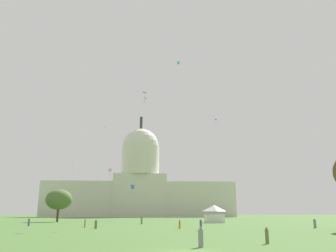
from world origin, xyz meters
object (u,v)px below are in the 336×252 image
Objects in this scene: kite_violet_high at (216,120)px; kite_cyan_high at (178,63)px; event_tent at (214,214)px; person_denim_deep_crowd at (201,225)px; kite_orange_mid at (72,163)px; person_grey_back_left at (315,224)px; kite_blue_low at (133,187)px; kite_turquoise_high at (105,128)px; kite_pink_low at (110,170)px; kite_magenta_high at (145,99)px; kite_white_mid at (128,163)px; person_denim_near_tent at (29,222)px; person_tan_near_tree_west at (85,223)px; person_olive_back_center at (142,221)px; person_olive_mid_right at (96,225)px; tree_west_near at (59,200)px; person_orange_mid_left at (180,225)px; person_olive_edge_east at (267,236)px; kite_black_high at (144,94)px; kite_gold_mid at (139,133)px; person_grey_front_left at (201,238)px; capitol_building at (140,186)px.

kite_violet_high is 111.52m from kite_cyan_high.
person_denim_deep_crowd is (-10.88, -40.57, -1.54)m from event_tent.
kite_violet_high is at bearing 123.25° from kite_orange_mid.
kite_cyan_high reaches higher than person_denim_deep_crowd.
kite_blue_low reaches higher than person_grey_back_left.
kite_pink_low is (12.09, -88.31, -35.48)m from kite_turquoise_high.
kite_magenta_high is (-30.97, 88.64, 53.99)m from person_grey_back_left.
person_denim_near_tent is at bearing 39.60° from kite_white_mid.
person_tan_near_tree_west is (13.08, -8.59, 0.03)m from person_denim_near_tent.
person_olive_back_center is (-20.09, -9.94, -1.59)m from event_tent.
kite_violet_high reaches higher than kite_white_mid.
person_olive_mid_right is (-28.15, -32.58, -1.67)m from event_tent.
person_orange_mid_left is at bearing -54.85° from tree_west_near.
kite_pink_low is at bearing -3.98° from tree_west_near.
person_olive_edge_east is (36.48, -74.61, -5.86)m from tree_west_near.
kite_turquoise_high is (-11.33, 126.10, 50.20)m from person_tan_near_tree_west.
kite_black_high is at bearing 47.98° from kite_orange_mid.
person_olive_mid_right is at bearing -68.77° from tree_west_near.
kite_white_mid is at bearing 72.51° from tree_west_near.
tree_west_near is 117.20m from kite_violet_high.
kite_white_mid is at bearing 108.66° from event_tent.
tree_west_near is 8.43× the size of kite_gold_mid.
person_olive_back_center is 48.04m from kite_black_high.
kite_magenta_high is (-10.70, 118.77, 54.09)m from person_olive_edge_east.
kite_orange_mid is (-18.11, 64.38, 19.96)m from person_olive_mid_right.
tree_west_near is 2.62× the size of kite_violet_high.
kite_magenta_high reaches higher than kite_white_mid.
person_grey_front_left is at bearing -106.06° from event_tent.
kite_violet_high is (33.70, 133.61, 55.03)m from person_denim_deep_crowd.
person_orange_mid_left is at bearing 71.86° from person_olive_back_center.
capitol_building is 65.92× the size of person_denim_deep_crowd.
person_grey_front_left is 55.07m from person_denim_near_tent.
person_olive_back_center is (8.07, 22.63, 0.08)m from person_olive_mid_right.
kite_white_mid is (-16.17, 80.84, -15.87)m from kite_cyan_high.
capitol_building is at bearing 23.71° from kite_violet_high.
kite_violet_high is 1.31× the size of kite_white_mid.
kite_magenta_high is (24.49, 74.41, 54.03)m from person_denim_near_tent.
person_grey_back_left reaches higher than person_denim_near_tent.
event_tent is 46.88m from kite_black_high.
person_tan_near_tree_west is 53.88m from kite_blue_low.
person_grey_front_left is at bearing 55.47° from kite_white_mid.
person_olive_mid_right is at bearing 91.70° from person_denim_near_tent.
capitol_building is at bearing 97.16° from event_tent.
kite_turquoise_high is (-14.03, 131.18, 50.27)m from person_olive_mid_right.
capitol_building reaches higher than kite_gold_mid.
person_olive_mid_right is 141.18m from kite_turquoise_high.
person_orange_mid_left is at bearing -16.85° from kite_magenta_high.
capitol_building is 147.80m from kite_gold_mid.
person_grey_front_left reaches higher than person_orange_mid_left.
kite_gold_mid is at bearing 157.70° from kite_blue_low.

